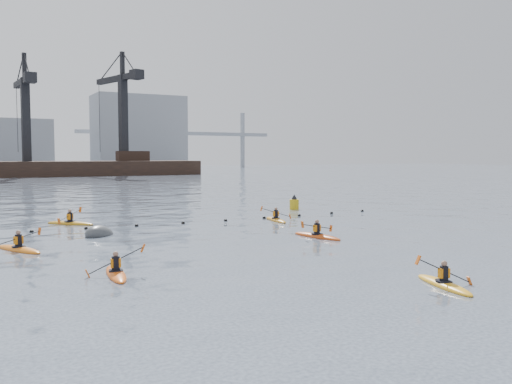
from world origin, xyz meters
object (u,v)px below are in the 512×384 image
Objects in this scene: kayaker_3 at (276,219)px; kayaker_5 at (70,223)px; mooring_buoy at (100,235)px; nav_buoy at (294,204)px; kayaker_4 at (317,235)px; kayaker_1 at (444,283)px; kayaker_2 at (19,248)px; kayaker_0 at (116,273)px.

kayaker_3 reaches higher than kayaker_5.
nav_buoy is at bearing 22.36° from mooring_buoy.
kayaker_4 is (-1.76, -7.37, 0.00)m from kayaker_3.
kayaker_1 is 1.08× the size of kayaker_5.
kayaker_1 is 0.95× the size of kayaker_2.
kayaker_3 is 1.13× the size of kayaker_5.
kayaker_1 is at bearing -111.20° from nav_buoy.
kayaker_2 is 1.13× the size of kayaker_5.
kayaker_0 reaches higher than mooring_buoy.
nav_buoy is at bearing -128.45° from kayaker_4.
kayaker_3 is at bearing 46.85° from kayaker_0.
kayaker_3 reaches higher than mooring_buoy.
kayaker_0 is 12.45m from kayaker_4.
kayaker_5 is 1.35× the size of mooring_buoy.
kayaker_3 is 7.58m from kayaker_4.
nav_buoy is at bearing 49.47° from kayaker_0.
kayaker_1 is 1.46× the size of mooring_buoy.
mooring_buoy is (-11.88, -1.07, -0.10)m from kayaker_3.
kayaker_2 is 5.35m from mooring_buoy.
kayaker_2 is 16.75m from kayaker_3.
kayaker_5 reaches higher than kayaker_2.
kayaker_2 is at bearing -23.21° from kayaker_4.
kayaker_4 is at bearing -38.25° from kayaker_2.
kayaker_1 is 24.39m from kayaker_5.
kayaker_2 is 2.42× the size of nav_buoy.
kayaker_5 is 17.79m from nav_buoy.
kayaker_0 is 0.96× the size of kayaker_2.
kayaker_0 is at bearing 157.79° from kayaker_1.
kayaker_0 reaches higher than kayaker_3.
mooring_buoy is at bearing -157.64° from nav_buoy.
mooring_buoy is (0.63, -5.63, -0.10)m from kayaker_5.
kayaker_2 is at bearing -157.21° from kayaker_5.
kayaker_0 reaches higher than kayaker_5.
kayaker_2 is 1.54× the size of mooring_buoy.
nav_buoy reaches higher than kayaker_2.
kayaker_5 is at bearing 41.18° from kayaker_2.
kayaker_5 is (3.71, 8.75, 0.00)m from kayaker_2.
nav_buoy is (17.10, 7.03, 0.42)m from mooring_buoy.
kayaker_3 is at bearing -114.25° from kayaker_4.
mooring_buoy is (4.34, 3.12, -0.10)m from kayaker_2.
kayaker_3 is (13.52, 11.47, 0.00)m from kayaker_0.
kayaker_2 is 14.80m from kayaker_4.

